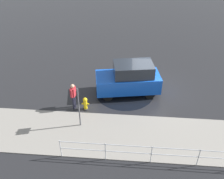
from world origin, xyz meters
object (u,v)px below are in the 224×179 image
object	(u,v)px
pedestrian	(73,94)
sign_post	(78,102)
moving_hatchback	(129,79)
fire_hydrant	(85,104)

from	to	relation	value
pedestrian	sign_post	bearing A→B (deg)	113.05
sign_post	moving_hatchback	bearing A→B (deg)	-126.89
moving_hatchback	fire_hydrant	distance (m)	3.15
moving_hatchback	sign_post	size ratio (longest dim) A/B	1.72
pedestrian	moving_hatchback	bearing A→B (deg)	-149.89
moving_hatchback	fire_hydrant	bearing A→B (deg)	37.87
fire_hydrant	pedestrian	distance (m)	0.88
moving_hatchback	sign_post	bearing A→B (deg)	53.11
sign_post	pedestrian	bearing A→B (deg)	-66.95
fire_hydrant	moving_hatchback	bearing A→B (deg)	-142.13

